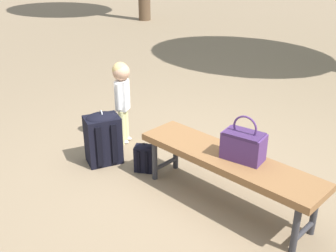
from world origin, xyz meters
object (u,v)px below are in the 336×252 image
at_px(handbag, 243,145).
at_px(child_standing, 122,90).
at_px(backpack_large, 103,136).
at_px(backpack_small, 144,157).
at_px(park_bench, 228,162).

xyz_separation_m(handbag, child_standing, (1.60, -0.14, 0.02)).
height_order(backpack_large, backpack_small, backpack_large).
bearing_deg(child_standing, handbag, 174.84).
distance_m(handbag, backpack_large, 1.47).
bearing_deg(park_bench, handbag, -159.90).
xyz_separation_m(park_bench, backpack_large, (1.30, 0.24, -0.12)).
distance_m(child_standing, backpack_large, 0.57).
bearing_deg(backpack_small, child_standing, -24.37).
bearing_deg(backpack_large, backpack_small, -159.72).
relative_size(backpack_large, backpack_small, 1.88).
bearing_deg(backpack_large, handbag, -168.60).
bearing_deg(backpack_large, child_standing, -66.15).
relative_size(child_standing, backpack_small, 3.04).
distance_m(child_standing, backpack_small, 0.80).
relative_size(child_standing, backpack_large, 1.62).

